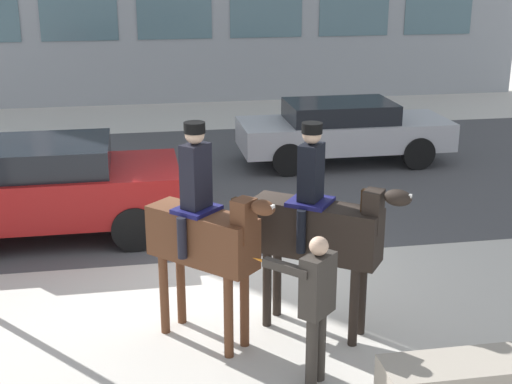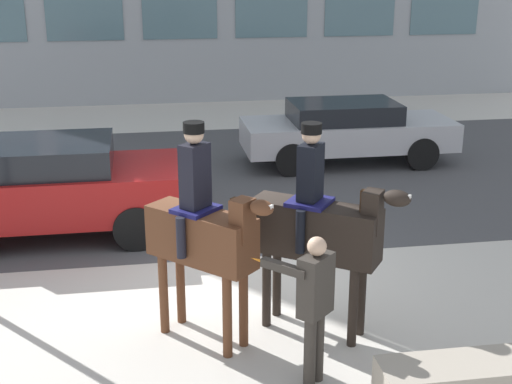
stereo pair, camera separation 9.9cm
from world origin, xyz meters
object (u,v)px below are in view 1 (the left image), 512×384
Objects in this scene: mounted_horse_lead at (204,232)px; street_car_near_lane at (54,186)px; pedestrian_bystander at (316,299)px; street_car_far_lane at (343,130)px; mounted_horse_companion at (318,226)px.

street_car_near_lane is at bearing 163.26° from mounted_horse_lead.
pedestrian_bystander is 5.81m from street_car_near_lane.
mounted_horse_lead reaches higher than street_car_far_lane.
street_car_far_lane is (3.82, 7.21, -0.63)m from mounted_horse_lead.
pedestrian_bystander is at bearing -57.86° from street_car_near_lane.
street_car_near_lane is at bearing -149.90° from street_car_far_lane.
mounted_horse_lead is at bearing -144.77° from mounted_horse_companion.
mounted_horse_companion reaches higher than street_car_far_lane.
street_car_far_lane is at bearing -61.98° from pedestrian_bystander.
street_car_far_lane is at bearing 30.10° from street_car_near_lane.
mounted_horse_lead is at bearing -117.93° from street_car_far_lane.
mounted_horse_lead is 8.19m from street_car_far_lane.
mounted_horse_lead is at bearing -0.35° from pedestrian_bystander.
mounted_horse_lead is 0.67× the size of street_car_near_lane.
mounted_horse_lead is 4.36m from street_car_near_lane.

